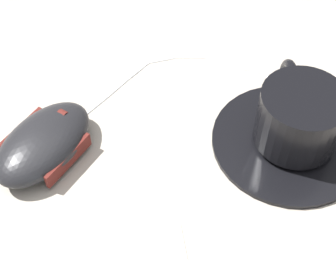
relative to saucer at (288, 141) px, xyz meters
name	(u,v)px	position (x,y,z in m)	size (l,w,h in m)	color
ground_plane	(200,229)	(0.12, 0.08, 0.00)	(3.00, 3.00, 0.00)	#B2A899
saucer	(288,141)	(0.00, 0.00, 0.00)	(0.16, 0.16, 0.01)	black
coffee_cup	(299,116)	(-0.01, 0.00, 0.04)	(0.08, 0.11, 0.06)	black
computer_mouse	(43,143)	(0.25, -0.04, 0.01)	(0.13, 0.13, 0.04)	black
mouse_cable	(182,74)	(0.08, -0.12, 0.00)	(0.23, 0.08, 0.00)	white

